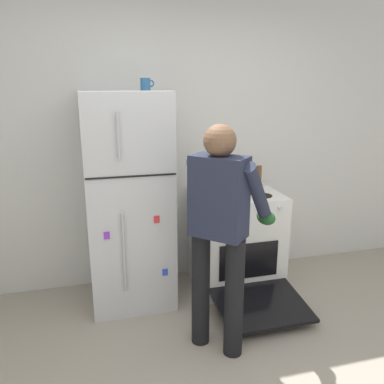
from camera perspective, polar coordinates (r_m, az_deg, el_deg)
The scene contains 7 objects.
kitchen_wall_back at distance 3.66m, azimuth -3.34°, elevation 7.79°, with size 6.00×0.10×2.70m, color silver.
refrigerator at distance 3.33m, azimuth -9.20°, elevation -1.24°, with size 0.68×0.72×1.79m.
stove_range at distance 3.68m, azimuth 6.41°, elevation -7.02°, with size 0.76×1.21×0.89m.
person_cook at distance 2.64m, azimuth 4.17°, elevation -4.24°, with size 0.65×0.68×1.60m.
red_pot at distance 3.43m, azimuth 4.38°, elevation 0.58°, with size 0.35×0.25×0.13m.
coffee_mug at distance 3.26m, azimuth -6.73°, elevation 15.29°, with size 0.11×0.08×0.10m.
pepper_mill at distance 3.82m, azimuth 9.69°, elevation 2.40°, with size 0.05×0.05×0.19m, color brown.
Camera 1 is at (-0.73, -1.61, 1.84)m, focal length 36.79 mm.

